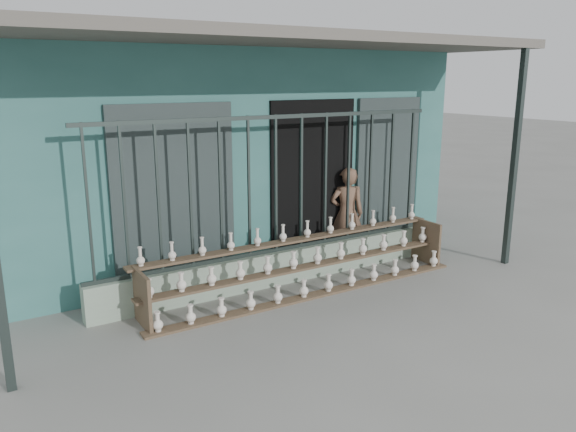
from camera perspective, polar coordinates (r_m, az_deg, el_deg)
ground at (r=6.62m, az=4.61°, el=-10.24°), size 60.00×60.00×0.00m
workshop_building at (r=9.83m, az=-9.96°, el=7.40°), size 7.40×6.60×3.21m
parapet_wall at (r=7.55m, az=-1.20°, el=-5.25°), size 5.00×0.20×0.45m
security_fence at (r=7.25m, az=-1.24°, el=3.16°), size 5.00×0.04×1.80m
shelf_rack at (r=7.27m, az=1.86°, el=-4.88°), size 4.50×0.68×0.85m
elderly_woman at (r=8.46m, az=6.00°, el=0.21°), size 0.61×0.52×1.42m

